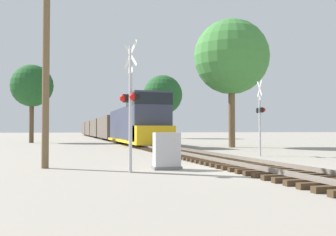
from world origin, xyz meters
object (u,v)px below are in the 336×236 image
object	(u,v)px
tree_far_right	(231,57)
tree_deep_background	(163,95)
crossing_signal_far	(260,113)
crossing_signal_near	(130,100)
tree_mid_background	(32,86)
utility_pole	(46,50)
relay_cabinet	(167,151)
freight_train	(103,128)

from	to	relation	value
tree_far_right	tree_deep_background	xyz separation A→B (m)	(2.87, 34.70, -0.18)
crossing_signal_far	tree_deep_background	xyz separation A→B (m)	(5.86, 45.17, 5.05)
crossing_signal_near	tree_mid_background	bearing A→B (deg)	170.00
utility_pole	tree_far_right	distance (m)	20.97
relay_cabinet	tree_deep_background	distance (m)	53.21
crossing_signal_near	tree_deep_background	xyz separation A→B (m)	(14.51, 51.89, 4.98)
freight_train	tree_far_right	size ratio (longest dim) A/B	7.75
tree_far_right	tree_deep_background	world-z (taller)	tree_far_right
crossing_signal_far	relay_cabinet	bearing A→B (deg)	143.20
tree_far_right	relay_cabinet	bearing A→B (deg)	-121.61
utility_pole	tree_far_right	xyz separation A→B (m)	(14.53, 14.80, 3.09)
relay_cabinet	tree_mid_background	size ratio (longest dim) A/B	0.15
freight_train	relay_cabinet	bearing A→B (deg)	-93.29
relay_cabinet	crossing_signal_far	bearing A→B (deg)	39.99
crossing_signal_far	tree_far_right	bearing A→B (deg)	-2.75
crossing_signal_far	tree_far_right	size ratio (longest dim) A/B	0.39
relay_cabinet	tree_far_right	bearing A→B (deg)	58.39
tree_deep_background	crossing_signal_near	bearing A→B (deg)	-105.63
crossing_signal_near	relay_cabinet	world-z (taller)	crossing_signal_near
crossing_signal_near	tree_mid_background	distance (m)	34.41
freight_train	tree_far_right	distance (m)	39.78
crossing_signal_near	relay_cabinet	bearing A→B (deg)	96.50
tree_far_right	crossing_signal_near	bearing A→B (deg)	-124.12
crossing_signal_near	tree_far_right	xyz separation A→B (m)	(11.64, 17.18, 5.16)
relay_cabinet	tree_far_right	xyz separation A→B (m)	(10.12, 16.44, 7.00)
tree_deep_background	tree_mid_background	bearing A→B (deg)	-137.90
freight_train	crossing_signal_far	distance (m)	49.36
freight_train	utility_pole	size ratio (longest dim) A/B	9.50
tree_far_right	freight_train	bearing A→B (deg)	100.18
crossing_signal_far	relay_cabinet	distance (m)	9.47
crossing_signal_near	tree_far_right	size ratio (longest dim) A/B	0.42
utility_pole	relay_cabinet	bearing A→B (deg)	-20.47
utility_pole	tree_deep_background	size ratio (longest dim) A/B	0.82
crossing_signal_near	tree_far_right	world-z (taller)	tree_far_right
freight_train	tree_deep_background	distance (m)	12.03
crossing_signal_far	tree_mid_background	xyz separation A→B (m)	(-14.24, 27.00, 4.03)
relay_cabinet	tree_deep_background	xyz separation A→B (m)	(12.99, 51.15, 6.82)
tree_far_right	tree_mid_background	distance (m)	23.91
relay_cabinet	utility_pole	world-z (taller)	utility_pole
crossing_signal_near	relay_cabinet	xyz separation A→B (m)	(1.52, 0.74, -1.84)
tree_mid_background	crossing_signal_far	bearing A→B (deg)	-62.19
crossing_signal_near	crossing_signal_far	size ratio (longest dim) A/B	1.06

